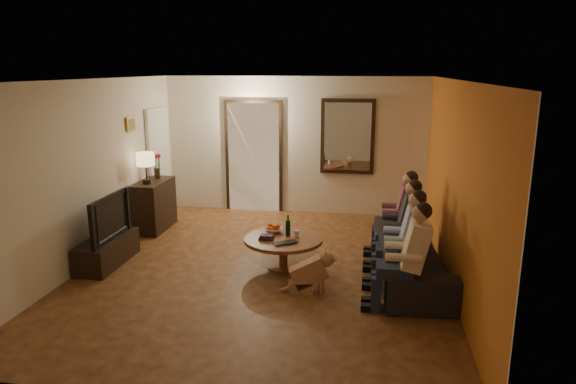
% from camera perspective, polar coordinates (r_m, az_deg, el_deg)
% --- Properties ---
extents(floor, '(5.00, 6.00, 0.01)m').
position_cam_1_polar(floor, '(7.30, -2.73, -8.50)').
color(floor, '#462313').
rests_on(floor, ground).
extents(ceiling, '(5.00, 6.00, 0.01)m').
position_cam_1_polar(ceiling, '(6.76, -2.98, 12.35)').
color(ceiling, white).
rests_on(ceiling, back_wall).
extents(back_wall, '(5.00, 0.02, 2.60)m').
position_cam_1_polar(back_wall, '(9.83, 0.76, 5.17)').
color(back_wall, beige).
rests_on(back_wall, floor).
extents(front_wall, '(5.00, 0.02, 2.60)m').
position_cam_1_polar(front_wall, '(4.14, -11.45, -7.16)').
color(front_wall, beige).
rests_on(front_wall, floor).
extents(left_wall, '(0.02, 6.00, 2.60)m').
position_cam_1_polar(left_wall, '(7.82, -21.10, 2.03)').
color(left_wall, beige).
rests_on(left_wall, floor).
extents(right_wall, '(0.02, 6.00, 2.60)m').
position_cam_1_polar(right_wall, '(6.86, 18.05, 0.76)').
color(right_wall, beige).
rests_on(right_wall, floor).
extents(orange_accent, '(0.01, 6.00, 2.60)m').
position_cam_1_polar(orange_accent, '(6.86, 17.96, 0.76)').
color(orange_accent, '#BA741F').
rests_on(orange_accent, right_wall).
extents(kitchen_doorway, '(1.00, 0.06, 2.10)m').
position_cam_1_polar(kitchen_doorway, '(9.99, -3.82, 3.83)').
color(kitchen_doorway, '#FFE0A5').
rests_on(kitchen_doorway, floor).
extents(door_trim, '(1.12, 0.04, 2.22)m').
position_cam_1_polar(door_trim, '(9.98, -3.83, 3.82)').
color(door_trim, black).
rests_on(door_trim, floor).
extents(fridge_glimpse, '(0.45, 0.03, 1.70)m').
position_cam_1_polar(fridge_glimpse, '(9.97, -2.40, 2.95)').
color(fridge_glimpse, silver).
rests_on(fridge_glimpse, floor).
extents(mirror_frame, '(1.00, 0.05, 1.40)m').
position_cam_1_polar(mirror_frame, '(9.67, 6.63, 6.13)').
color(mirror_frame, black).
rests_on(mirror_frame, back_wall).
extents(mirror_glass, '(0.86, 0.02, 1.26)m').
position_cam_1_polar(mirror_glass, '(9.64, 6.63, 6.11)').
color(mirror_glass, white).
rests_on(mirror_glass, back_wall).
extents(white_door, '(0.06, 0.85, 2.04)m').
position_cam_1_polar(white_door, '(9.87, -14.16, 3.14)').
color(white_door, white).
rests_on(white_door, floor).
extents(framed_art, '(0.03, 0.28, 0.24)m').
position_cam_1_polar(framed_art, '(8.86, -17.06, 7.22)').
color(framed_art, '#B28C33').
rests_on(framed_art, left_wall).
extents(art_canvas, '(0.01, 0.22, 0.18)m').
position_cam_1_polar(art_canvas, '(8.85, -16.97, 7.23)').
color(art_canvas, brown).
rests_on(art_canvas, left_wall).
extents(dresser, '(0.45, 0.96, 0.86)m').
position_cam_1_polar(dresser, '(9.20, -14.67, -1.43)').
color(dresser, black).
rests_on(dresser, floor).
extents(table_lamp, '(0.30, 0.30, 0.54)m').
position_cam_1_polar(table_lamp, '(8.85, -15.51, 2.58)').
color(table_lamp, beige).
rests_on(table_lamp, dresser).
extents(flower_vase, '(0.14, 0.14, 0.44)m').
position_cam_1_polar(flower_vase, '(9.25, -14.38, 2.80)').
color(flower_vase, '#B61332').
rests_on(flower_vase, dresser).
extents(tv_stand, '(0.45, 1.16, 0.39)m').
position_cam_1_polar(tv_stand, '(7.83, -19.45, -6.22)').
color(tv_stand, black).
rests_on(tv_stand, floor).
extents(tv, '(1.12, 0.15, 0.64)m').
position_cam_1_polar(tv, '(7.68, -19.75, -2.59)').
color(tv, black).
rests_on(tv, tv_stand).
extents(sofa, '(2.24, 1.02, 0.64)m').
position_cam_1_polar(sofa, '(7.00, 13.53, -7.09)').
color(sofa, black).
rests_on(sofa, floor).
extents(person_a, '(0.60, 0.40, 1.20)m').
position_cam_1_polar(person_a, '(6.05, 13.34, -7.56)').
color(person_a, tan).
rests_on(person_a, sofa).
extents(person_b, '(0.60, 0.40, 1.20)m').
position_cam_1_polar(person_b, '(6.61, 12.98, -5.70)').
color(person_b, tan).
rests_on(person_b, sofa).
extents(person_c, '(0.60, 0.40, 1.20)m').
position_cam_1_polar(person_c, '(7.18, 12.69, -4.12)').
color(person_c, tan).
rests_on(person_c, sofa).
extents(person_d, '(0.60, 0.40, 1.20)m').
position_cam_1_polar(person_d, '(7.76, 12.43, -2.78)').
color(person_d, tan).
rests_on(person_d, sofa).
extents(dog, '(0.60, 0.34, 0.56)m').
position_cam_1_polar(dog, '(6.48, 2.31, -8.78)').
color(dog, '#B57953').
rests_on(dog, floor).
extents(coffee_table, '(1.28, 1.28, 0.45)m').
position_cam_1_polar(coffee_table, '(7.23, -0.52, -6.79)').
color(coffee_table, brown).
rests_on(coffee_table, floor).
extents(bowl, '(0.26, 0.26, 0.06)m').
position_cam_1_polar(bowl, '(7.38, -1.62, -4.26)').
color(bowl, white).
rests_on(bowl, coffee_table).
extents(oranges, '(0.20, 0.20, 0.08)m').
position_cam_1_polar(oranges, '(7.36, -1.62, -3.75)').
color(oranges, '#E24F13').
rests_on(oranges, bowl).
extents(wine_bottle, '(0.07, 0.07, 0.31)m').
position_cam_1_polar(wine_bottle, '(7.19, -0.00, -3.70)').
color(wine_bottle, black).
rests_on(wine_bottle, coffee_table).
extents(wine_glass, '(0.06, 0.06, 0.10)m').
position_cam_1_polar(wine_glass, '(7.16, 0.97, -4.67)').
color(wine_glass, silver).
rests_on(wine_glass, coffee_table).
extents(book_stack, '(0.20, 0.15, 0.07)m').
position_cam_1_polar(book_stack, '(7.09, -2.42, -5.00)').
color(book_stack, black).
rests_on(book_stack, coffee_table).
extents(laptop, '(0.39, 0.36, 0.03)m').
position_cam_1_polar(laptop, '(6.88, -0.09, -5.79)').
color(laptop, black).
rests_on(laptop, coffee_table).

